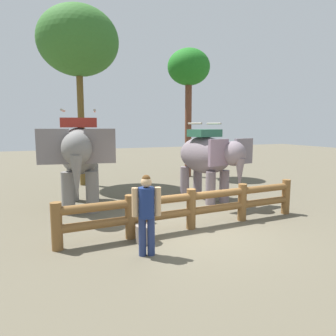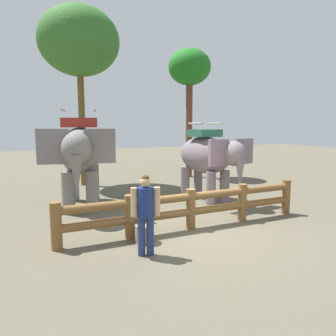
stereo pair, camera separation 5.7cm
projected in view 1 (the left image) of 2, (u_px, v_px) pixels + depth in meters
The scene contains 8 objects.
ground_plane at pixel (196, 232), 7.93m from camera, with size 60.00×60.00×0.00m, color brown.
log_fence at pixel (191, 206), 8.12m from camera, with size 6.85×0.61×1.05m.
elephant_near_left at pixel (80, 153), 10.03m from camera, with size 2.22×3.79×3.19m.
elephant_center at pixel (208, 157), 11.16m from camera, with size 1.93×3.30×2.78m.
tourist_woman_in_black at pixel (147, 209), 6.38m from camera, with size 0.59×0.39×1.69m.
tree_far_left at pixel (78, 42), 13.43m from camera, with size 3.45×3.45×7.72m.
tree_back_center at pixel (189, 71), 15.93m from camera, with size 2.16×2.16×6.54m.
feed_bucket at pixel (145, 234), 7.21m from camera, with size 0.44×0.44×0.41m.
Camera 1 is at (-3.56, -6.80, 2.66)m, focal length 33.57 mm.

